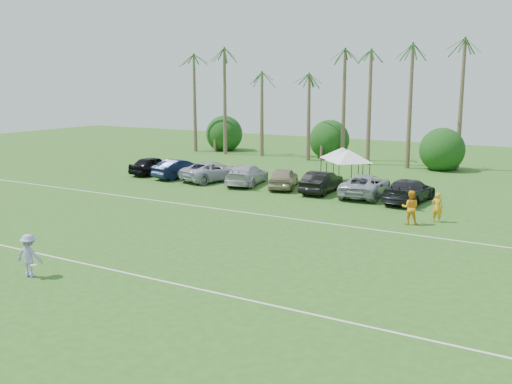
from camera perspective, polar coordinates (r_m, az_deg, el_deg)
The scene contains 26 objects.
ground at distance 23.96m, azimuth -18.07°, elevation -8.64°, with size 120.00×120.00×0.00m, color #2D5D1C.
field_lines at distance 29.57m, azimuth -6.46°, elevation -4.40°, with size 80.00×12.10×0.01m.
palm_tree_0 at distance 65.72m, azimuth -6.41°, elevation 10.65°, with size 2.40×2.40×8.90m.
palm_tree_1 at distance 62.87m, azimuth -2.69°, elevation 11.48°, with size 2.40×2.40×9.90m.
palm_tree_2 at distance 60.32m, azimuth 1.39°, elevation 12.33°, with size 2.40×2.40×10.90m.
palm_tree_3 at distance 58.51m, azimuth 4.92°, elevation 13.17°, with size 2.40×2.40×11.90m.
palm_tree_4 at distance 56.87m, azimuth 8.58°, elevation 10.55°, with size 2.40×2.40×8.90m.
palm_tree_5 at distance 55.51m, azimuth 12.51°, elevation 11.30°, with size 2.40×2.40×9.90m.
palm_tree_6 at distance 54.42m, azimuth 16.65°, elevation 12.03°, with size 2.40×2.40×10.90m.
palm_tree_7 at distance 53.63m, azimuth 20.95°, elevation 12.70°, with size 2.40×2.40×11.90m.
bush_tree_0 at distance 65.09m, azimuth -3.64°, elevation 5.68°, with size 4.00×4.00×4.00m.
bush_tree_1 at distance 58.87m, azimuth 6.97°, elevation 5.06°, with size 4.00×4.00×4.00m.
bush_tree_2 at distance 55.27m, azimuth 18.49°, elevation 4.18°, with size 4.00×4.00×4.00m.
sideline_player_a at distance 33.72m, azimuth 17.67°, elevation -1.47°, with size 0.62×0.41×1.69m, color #FFA21C.
sideline_player_b at distance 32.73m, azimuth 15.17°, elevation -1.50°, with size 0.93×0.72×1.91m, color #FF9E1C.
canopy_tent_left at distance 45.33m, azimuth 8.66°, elevation 4.43°, with size 3.93×3.93×3.18m.
canopy_tent_right at distance 43.85m, azimuth 9.28°, elevation 4.18°, with size 3.92×3.92×3.17m.
frisbee_player at distance 24.99m, azimuth -21.73°, elevation -5.92°, with size 1.28×0.93×1.78m.
parked_car_0 at distance 49.49m, azimuth -10.28°, elevation 2.65°, with size 1.83×4.55×1.55m, color black.
parked_car_1 at distance 47.23m, azimuth -7.65°, elevation 2.33°, with size 1.64×4.70×1.55m, color black.
parked_car_2 at distance 45.64m, azimuth -4.27°, elevation 2.09°, with size 2.57×5.58×1.55m, color #ABADBB.
parked_car_3 at distance 43.89m, azimuth -0.92°, elevation 1.76°, with size 2.17×5.34×1.55m, color #B9BAC2.
parked_car_4 at distance 42.41m, azimuth 2.77°, elevation 1.43°, with size 1.83×4.55×1.55m, color #9C8D6D.
parked_car_5 at distance 40.91m, azimuth 6.58°, elevation 1.01°, with size 1.64×4.70×1.55m, color black.
parked_car_6 at distance 40.05m, azimuth 10.88°, elevation 0.67°, with size 2.57×5.58×1.55m, color #9CA0AA.
parked_car_7 at distance 38.71m, azimuth 15.06°, elevation 0.13°, with size 2.17×5.34×1.55m, color black.
Camera 1 is at (17.13, -14.80, 7.84)m, focal length 40.00 mm.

